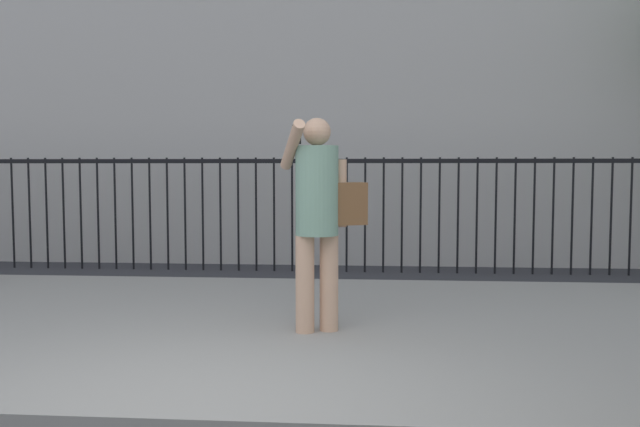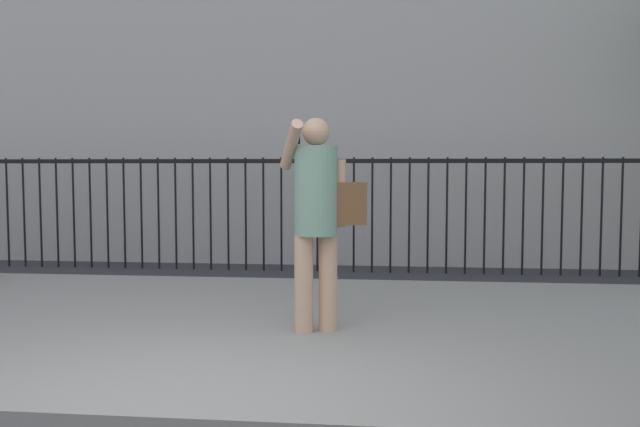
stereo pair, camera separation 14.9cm
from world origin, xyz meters
TOP-DOWN VIEW (x-y plane):
  - sidewalk at (0.00, 2.20)m, footprint 28.00×4.40m
  - iron_fence at (0.00, 5.90)m, footprint 12.03×0.04m
  - pedestrian_on_phone at (0.58, 1.92)m, footprint 0.72×0.54m

SIDE VIEW (x-z plane):
  - sidewalk at x=0.00m, z-range 0.00..0.15m
  - iron_fence at x=0.00m, z-range 0.22..1.82m
  - pedestrian_on_phone at x=0.58m, z-range 0.29..1.99m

